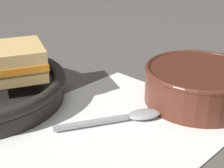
# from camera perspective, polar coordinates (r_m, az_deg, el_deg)

# --- Properties ---
(ground_plane) EXTENTS (4.00, 4.00, 0.00)m
(ground_plane) POSITION_cam_1_polar(r_m,az_deg,el_deg) (0.52, 4.13, -3.46)
(ground_plane) COLOR #56514C
(napkin) EXTENTS (0.32, 0.28, 0.00)m
(napkin) POSITION_cam_1_polar(r_m,az_deg,el_deg) (0.45, -0.26, -7.50)
(napkin) COLOR white
(napkin) RESTS_ON ground_plane
(soup_bowl) EXTENTS (0.16, 0.16, 0.06)m
(soup_bowl) POSITION_cam_1_polar(r_m,az_deg,el_deg) (0.52, 14.31, 0.19)
(soup_bowl) COLOR #4C2319
(soup_bowl) RESTS_ON ground_plane
(spoon) EXTENTS (0.13, 0.10, 0.01)m
(spoon) POSITION_cam_1_polar(r_m,az_deg,el_deg) (0.47, 3.02, -5.41)
(spoon) COLOR #9E9EA3
(spoon) RESTS_ON napkin
(sandwich_near_left) EXTENTS (0.12, 0.12, 0.05)m
(sandwich_near_left) POSITION_cam_1_polar(r_m,az_deg,el_deg) (0.52, -15.87, 3.68)
(sandwich_near_left) COLOR #DBB26B
(sandwich_near_left) RESTS_ON skillet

